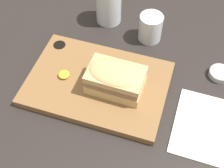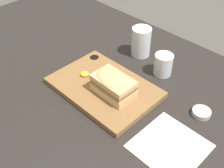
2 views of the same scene
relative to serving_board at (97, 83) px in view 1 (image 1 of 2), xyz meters
The scene contains 8 objects.
dining_table 2.27cm from the serving_board, 79.02° to the left, with size 177.91×97.09×2.00cm.
serving_board is the anchor object (origin of this frame).
sandwich 7.43cm from the serving_board, ahead, with size 14.50×9.30×7.49cm.
mustard_dollop 9.20cm from the serving_board, behind, with size 3.09×3.09×1.24cm.
water_glass 27.09cm from the serving_board, 101.32° to the left, with size 7.88×7.88×12.03cm.
wine_glass 24.14cm from the serving_board, 67.65° to the left, with size 6.96×6.96×8.35cm.
napkin 31.83cm from the serving_board, ahead, with size 19.15×19.40×0.40cm.
condiment_dish 34.15cm from the serving_board, 23.65° to the left, with size 6.11×6.11×1.71cm.
Camera 1 is at (19.06, -47.69, 70.20)cm, focal length 50.00 mm.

